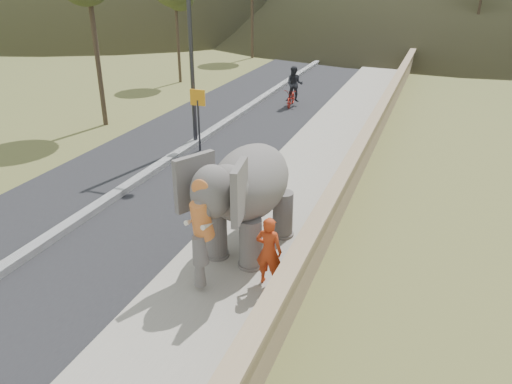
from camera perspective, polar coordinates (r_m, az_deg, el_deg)
road at (r=18.56m, az=-9.70°, el=3.50°), size 7.00×120.00×0.03m
median at (r=18.53m, az=-9.72°, el=3.77°), size 0.35×120.00×0.22m
walkway at (r=16.73m, az=5.37°, el=1.63°), size 3.00×120.00×0.15m
parapet at (r=16.25m, az=11.05°, el=2.38°), size 0.30×120.00×1.10m
lamppost at (r=19.11m, az=-6.76°, el=19.25°), size 1.76×0.36×8.00m
signboard at (r=19.02m, az=-6.63°, el=9.34°), size 0.60×0.08×2.40m
elephant_and_man at (r=11.89m, az=-0.58°, el=-0.56°), size 2.44×3.95×2.69m
motorcyclist at (r=25.85m, az=4.25°, el=11.48°), size 1.01×1.78×2.03m
trees at (r=33.20m, az=20.29°, el=18.14°), size 48.53×45.42×8.34m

